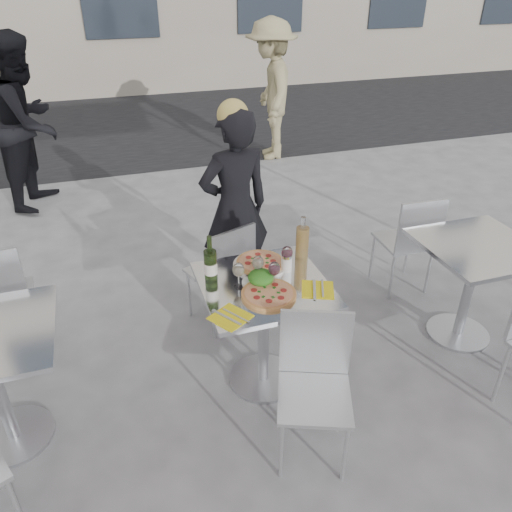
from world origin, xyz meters
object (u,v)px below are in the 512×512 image
object	(u,v)px
chair_near	(315,375)
pedestrian_b	(271,91)
pizza_far	(260,263)
wineglass_red_b	(287,254)
napkin_left	(230,317)
napkin_right	(318,289)
side_table_right	(473,272)
woman_diner	(235,209)
side_chair_rfar	(411,237)
wineglass_red_a	(274,270)
pedestrian_a	(28,123)
carafe	(302,243)
wineglass_white_b	(258,263)
wine_bottle	(211,264)
chair_far	(225,268)
sugar_shaker	(286,263)
pizza_near	(269,294)
salad_plate	(261,278)
wineglass_white_a	(238,271)
main_table	(264,313)

from	to	relation	value
chair_near	pedestrian_b	world-z (taller)	pedestrian_b
pizza_far	wineglass_red_b	size ratio (longest dim) A/B	2.09
napkin_left	napkin_right	xyz separation A→B (m)	(0.54, 0.10, 0.00)
side_table_right	wineglass_red_b	bearing A→B (deg)	175.41
woman_diner	napkin_left	xyz separation A→B (m)	(-0.39, -1.27, -0.00)
side_chair_rfar	napkin_right	xyz separation A→B (m)	(-1.15, -0.77, 0.25)
wineglass_red_a	pizza_far	bearing A→B (deg)	91.55
pedestrian_b	napkin_right	world-z (taller)	pedestrian_b
pedestrian_a	wineglass_red_b	bearing A→B (deg)	-133.85
pedestrian_b	carafe	xyz separation A→B (m)	(-1.18, -3.94, -0.03)
side_table_right	wineglass_white_b	bearing A→B (deg)	178.04
wine_bottle	napkin_left	xyz separation A→B (m)	(0.01, -0.37, -0.11)
side_table_right	napkin_left	world-z (taller)	napkin_left
chair_far	napkin_right	distance (m)	0.90
sugar_shaker	wineglass_white_b	distance (m)	0.20
side_chair_rfar	pizza_near	bearing A→B (deg)	29.80
side_chair_rfar	pedestrian_a	distance (m)	4.05
chair_near	pizza_far	world-z (taller)	chair_near
side_table_right	pedestrian_a	world-z (taller)	pedestrian_a
chair_far	napkin_right	size ratio (longest dim) A/B	3.53
salad_plate	side_chair_rfar	bearing A→B (deg)	23.16
side_chair_rfar	chair_near	bearing A→B (deg)	43.52
sugar_shaker	napkin_left	world-z (taller)	sugar_shaker
side_table_right	pedestrian_b	distance (m)	4.15
side_chair_rfar	napkin_right	size ratio (longest dim) A/B	3.62
side_table_right	wineglass_white_a	size ratio (longest dim) A/B	4.76
main_table	pedestrian_a	xyz separation A→B (m)	(-1.45, 3.45, 0.36)
chair_near	wine_bottle	distance (m)	0.84
main_table	side_table_right	xyz separation A→B (m)	(1.50, 0.00, 0.00)
salad_plate	wineglass_red_b	size ratio (longest dim) A/B	1.40
pizza_far	wineglass_white_a	xyz separation A→B (m)	(-0.19, -0.18, 0.09)
wineglass_white_b	side_chair_rfar	bearing A→B (deg)	21.46
main_table	side_chair_rfar	world-z (taller)	side_chair_rfar
pizza_far	wineglass_white_a	bearing A→B (deg)	-135.48
salad_plate	wine_bottle	distance (m)	0.30
napkin_right	chair_near	bearing A→B (deg)	-91.22
pizza_far	wineglass_white_b	bearing A→B (deg)	-112.61
wineglass_white_a	wineglass_red_a	bearing A→B (deg)	-14.89
woman_diner	salad_plate	xyz separation A→B (m)	(-0.13, -1.02, 0.03)
pedestrian_b	sugar_shaker	world-z (taller)	pedestrian_b
salad_plate	sugar_shaker	distance (m)	0.21
pizza_near	sugar_shaker	xyz separation A→B (m)	(0.19, 0.21, 0.04)
side_table_right	main_table	bearing A→B (deg)	180.00
side_chair_rfar	wine_bottle	xyz separation A→B (m)	(-1.71, -0.50, 0.36)
pedestrian_a	napkin_left	bearing A→B (deg)	-142.14
main_table	wineglass_white_b	xyz separation A→B (m)	(-0.02, 0.05, 0.32)
chair_near	pedestrian_b	size ratio (longest dim) A/B	0.46
chair_far	wineglass_red_b	distance (m)	0.69
pizza_far	carafe	size ratio (longest dim) A/B	1.13
woman_diner	wineglass_white_a	distance (m)	1.04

